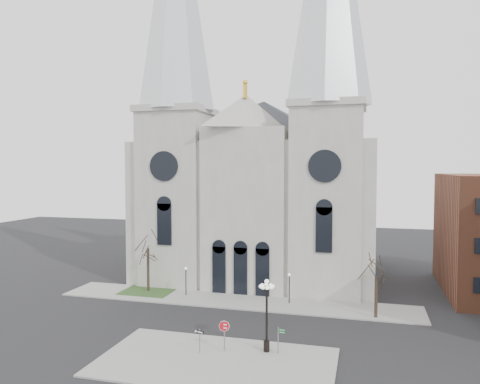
% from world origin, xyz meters
% --- Properties ---
extents(ground, '(160.00, 160.00, 0.00)m').
position_xyz_m(ground, '(0.00, 0.00, 0.00)').
color(ground, black).
rests_on(ground, ground).
extents(sidewalk_near, '(18.00, 10.00, 0.14)m').
position_xyz_m(sidewalk_near, '(3.00, -5.00, 0.07)').
color(sidewalk_near, gray).
rests_on(sidewalk_near, ground).
extents(sidewalk_far, '(40.00, 6.00, 0.14)m').
position_xyz_m(sidewalk_far, '(0.00, 11.00, 0.07)').
color(sidewalk_far, gray).
rests_on(sidewalk_far, ground).
extents(grass_patch, '(6.00, 5.00, 0.18)m').
position_xyz_m(grass_patch, '(-11.00, 12.00, 0.09)').
color(grass_patch, '#2B4B20').
rests_on(grass_patch, ground).
extents(cathedral, '(33.00, 26.66, 54.00)m').
position_xyz_m(cathedral, '(0.00, 22.86, 18.48)').
color(cathedral, '#A3A098').
rests_on(cathedral, ground).
extents(tree_left, '(3.20, 3.20, 7.50)m').
position_xyz_m(tree_left, '(-11.00, 12.00, 5.58)').
color(tree_left, black).
rests_on(tree_left, ground).
extents(tree_right, '(3.20, 3.20, 6.00)m').
position_xyz_m(tree_right, '(15.00, 9.00, 4.47)').
color(tree_right, black).
rests_on(tree_right, ground).
extents(ped_lamp_left, '(0.32, 0.32, 3.26)m').
position_xyz_m(ped_lamp_left, '(-6.00, 11.50, 2.33)').
color(ped_lamp_left, black).
rests_on(ped_lamp_left, sidewalk_far).
extents(ped_lamp_right, '(0.32, 0.32, 3.26)m').
position_xyz_m(ped_lamp_right, '(6.00, 11.50, 2.33)').
color(ped_lamp_right, black).
rests_on(ped_lamp_right, sidewalk_far).
extents(stop_sign, '(0.89, 0.16, 2.49)m').
position_xyz_m(stop_sign, '(3.08, -2.98, 1.92)').
color(stop_sign, slate).
rests_on(stop_sign, sidewalk_near).
extents(globe_lamp, '(1.56, 1.56, 5.86)m').
position_xyz_m(globe_lamp, '(6.38, -2.20, 3.82)').
color(globe_lamp, black).
rests_on(globe_lamp, sidewalk_near).
extents(one_way_sign, '(0.81, 0.28, 1.91)m').
position_xyz_m(one_way_sign, '(1.28, -3.83, 1.46)').
color(one_way_sign, slate).
rests_on(one_way_sign, sidewalk_near).
extents(street_name_sign, '(0.67, 0.16, 2.10)m').
position_xyz_m(street_name_sign, '(7.42, -2.38, 1.39)').
color(street_name_sign, slate).
rests_on(street_name_sign, sidewalk_near).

